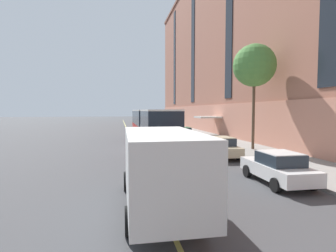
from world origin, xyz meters
The scene contains 10 objects.
ground_plane centered at (0.00, 0.00, 0.00)m, with size 260.00×260.00×0.00m, color #424244.
sidewalk centered at (9.28, 3.00, 0.07)m, with size 5.13×160.00×0.15m, color gray.
city_bus centered at (1.09, 4.05, 2.10)m, with size 2.91×20.08×3.61m.
parked_car_white_0 centered at (5.45, -12.31, 0.78)m, with size 2.07×4.32×1.56m.
parked_car_black_1 centered at (5.64, 31.53, 0.78)m, with size 2.11×4.57×1.56m.
parked_car_champagne_2 centered at (5.41, -5.02, 0.78)m, with size 2.09×4.77×1.56m.
parked_car_green_4 centered at (5.39, 6.50, 0.78)m, with size 2.02×4.65×1.56m.
box_truck centered at (-0.78, -14.97, 1.66)m, with size 2.41×7.05×2.89m.
street_tree_mid_block centered at (9.49, -2.50, 7.41)m, with size 3.66×3.66×9.12m.
lane_centerline centered at (-0.61, 3.00, 0.00)m, with size 0.16×140.00×0.01m, color #E0D66B.
Camera 1 is at (-2.11, -23.65, 3.55)m, focal length 28.00 mm.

